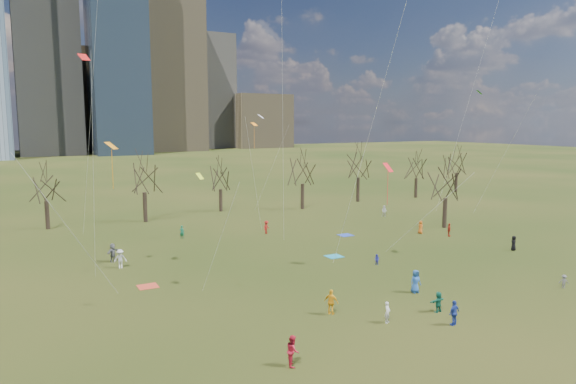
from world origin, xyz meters
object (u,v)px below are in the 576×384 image
blanket_crimson (148,286)px  person_0 (416,281)px  blanket_teal (334,256)px  person_4 (331,302)px  person_1 (387,312)px  blanket_navy (346,235)px  person_2 (293,351)px

blanket_crimson → person_0: 21.74m
blanket_crimson → blanket_teal: bearing=2.3°
blanket_teal → blanket_crimson: 18.79m
person_4 → blanket_crimson: bearing=5.7°
person_0 → person_1: person_0 is taller
person_0 → person_1: 7.04m
blanket_navy → person_1: (-12.92, -23.74, 0.72)m
person_2 → person_4: bearing=-25.5°
blanket_navy → blanket_crimson: 26.74m
person_0 → person_2: bearing=-150.6°
person_2 → person_4: size_ratio=0.97×
person_0 → person_2: 15.76m
blanket_navy → blanket_crimson: (-25.40, -8.37, 0.00)m
person_0 → person_2: (-14.49, -6.21, -0.05)m
blanket_navy → person_4: 25.82m
person_0 → blanket_teal: bearing=94.4°
person_0 → person_1: size_ratio=1.27×
person_1 → person_0: bearing=1.0°
person_0 → person_4: person_0 is taller
person_2 → person_0: bearing=-44.2°
blanket_crimson → person_2: person_2 is taller
blanket_teal → person_1: 17.33m
blanket_crimson → person_2: 18.21m
blanket_navy → person_4: bearing=-126.7°
blanket_navy → person_1: size_ratio=1.09×
blanket_teal → blanket_navy: (6.62, 7.61, 0.00)m
blanket_teal → person_0: (-0.39, -12.31, 0.91)m
blanket_navy → person_1: 27.03m
blanket_crimson → person_4: (9.97, -12.31, 0.89)m
person_2 → blanket_crimson: bearing=35.0°
person_2 → person_1: bearing=-51.8°
person_2 → person_4: (6.07, 5.45, 0.02)m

